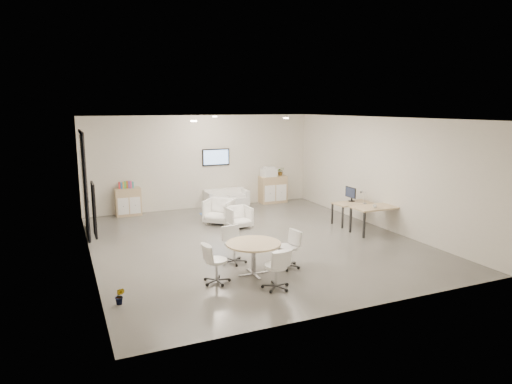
{
  "coord_description": "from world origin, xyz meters",
  "views": [
    {
      "loc": [
        -4.51,
        -10.63,
        3.49
      ],
      "look_at": [
        0.27,
        0.4,
        1.23
      ],
      "focal_mm": 32.0,
      "sensor_mm": 36.0,
      "label": 1
    }
  ],
  "objects": [
    {
      "name": "room_shell",
      "position": [
        0.0,
        0.0,
        1.6
      ],
      "size": [
        9.6,
        10.6,
        4.8
      ],
      "color": "#52504B",
      "rests_on": "ground"
    },
    {
      "name": "glass_door",
      "position": [
        -3.95,
        2.51,
        1.5
      ],
      "size": [
        0.09,
        1.9,
        2.85
      ],
      "color": "black",
      "rests_on": "room_shell"
    },
    {
      "name": "artwork",
      "position": [
        -3.97,
        -1.6,
        1.55
      ],
      "size": [
        0.05,
        0.54,
        1.04
      ],
      "color": "black",
      "rests_on": "room_shell"
    },
    {
      "name": "wall_tv",
      "position": [
        0.5,
        4.46,
        1.75
      ],
      "size": [
        0.98,
        0.06,
        0.58
      ],
      "color": "black",
      "rests_on": "room_shell"
    },
    {
      "name": "ceiling_spots",
      "position": [
        -0.2,
        0.83,
        3.18
      ],
      "size": [
        3.14,
        4.14,
        0.03
      ],
      "color": "#FFEAC6",
      "rests_on": "room_shell"
    },
    {
      "name": "sideboard_left",
      "position": [
        -2.57,
        4.27,
        0.45
      ],
      "size": [
        0.8,
        0.42,
        0.9
      ],
      "color": "tan",
      "rests_on": "room_shell"
    },
    {
      "name": "sideboard_right",
      "position": [
        2.6,
        4.24,
        0.49
      ],
      "size": [
        0.99,
        0.48,
        0.99
      ],
      "color": "tan",
      "rests_on": "room_shell"
    },
    {
      "name": "books",
      "position": [
        -2.61,
        4.27,
        1.01
      ],
      "size": [
        0.46,
        0.14,
        0.22
      ],
      "color": "red",
      "rests_on": "sideboard_left"
    },
    {
      "name": "printer",
      "position": [
        2.44,
        4.24,
        1.15
      ],
      "size": [
        0.53,
        0.45,
        0.35
      ],
      "rotation": [
        0.0,
        0.0,
        0.07
      ],
      "color": "white",
      "rests_on": "sideboard_right"
    },
    {
      "name": "loveseat",
      "position": [
        0.75,
        4.13,
        0.3
      ],
      "size": [
        1.48,
        0.75,
        0.55
      ],
      "rotation": [
        0.0,
        0.0,
        -0.01
      ],
      "color": "silver",
      "rests_on": "room_shell"
    },
    {
      "name": "blue_rug",
      "position": [
        0.3,
        3.1,
        0.01
      ],
      "size": [
        1.5,
        1.04,
        0.01
      ],
      "primitive_type": "cube",
      "rotation": [
        0.0,
        0.0,
        -0.05
      ],
      "color": "#2F4791",
      "rests_on": "room_shell"
    },
    {
      "name": "armchair_left",
      "position": [
        -0.2,
        2.13,
        0.41
      ],
      "size": [
        1.09,
        1.09,
        0.82
      ],
      "primitive_type": "imported",
      "rotation": [
        0.0,
        0.0,
        -0.7
      ],
      "color": "silver",
      "rests_on": "room_shell"
    },
    {
      "name": "armchair_right",
      "position": [
        0.17,
        1.44,
        0.34
      ],
      "size": [
        0.7,
        0.66,
        0.69
      ],
      "primitive_type": "imported",
      "rotation": [
        0.0,
        0.0,
        0.06
      ],
      "color": "silver",
      "rests_on": "room_shell"
    },
    {
      "name": "desk_rear",
      "position": [
        3.5,
        0.44,
        0.6
      ],
      "size": [
        1.32,
        0.72,
        0.67
      ],
      "rotation": [
        0.0,
        0.0,
        0.06
      ],
      "color": "tan",
      "rests_on": "room_shell"
    },
    {
      "name": "desk_front",
      "position": [
        3.53,
        -0.6,
        0.68
      ],
      "size": [
        1.45,
        0.72,
        0.75
      ],
      "rotation": [
        0.0,
        0.0,
        -0.0
      ],
      "color": "tan",
      "rests_on": "room_shell"
    },
    {
      "name": "monitor",
      "position": [
        3.46,
        0.59,
        0.9
      ],
      "size": [
        0.2,
        0.5,
        0.44
      ],
      "color": "black",
      "rests_on": "desk_rear"
    },
    {
      "name": "round_table",
      "position": [
        -0.93,
        -2.24,
        0.61
      ],
      "size": [
        1.15,
        1.15,
        0.7
      ],
      "color": "tan",
      "rests_on": "room_shell"
    },
    {
      "name": "meeting_chairs",
      "position": [
        -0.93,
        -2.24,
        0.41
      ],
      "size": [
        2.36,
        2.36,
        0.82
      ],
      "color": "white",
      "rests_on": "room_shell"
    },
    {
      "name": "plant_cabinet",
      "position": [
        2.92,
        4.25,
        1.1
      ],
      "size": [
        0.32,
        0.34,
        0.24
      ],
      "primitive_type": "imported",
      "rotation": [
        0.0,
        0.0,
        -0.17
      ],
      "color": "#3F7F3F",
      "rests_on": "sideboard_right"
    },
    {
      "name": "plant_floor",
      "position": [
        -3.7,
        -2.64,
        0.07
      ],
      "size": [
        0.29,
        0.36,
        0.14
      ],
      "primitive_type": "imported",
      "rotation": [
        0.0,
        0.0,
        -0.44
      ],
      "color": "#3F7F3F",
      "rests_on": "room_shell"
    },
    {
      "name": "cup",
      "position": [
        3.32,
        -0.74,
        0.81
      ],
      "size": [
        0.13,
        0.11,
        0.11
      ],
      "primitive_type": "imported",
      "rotation": [
        0.0,
        0.0,
        0.27
      ],
      "color": "white",
      "rests_on": "desk_front"
    }
  ]
}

